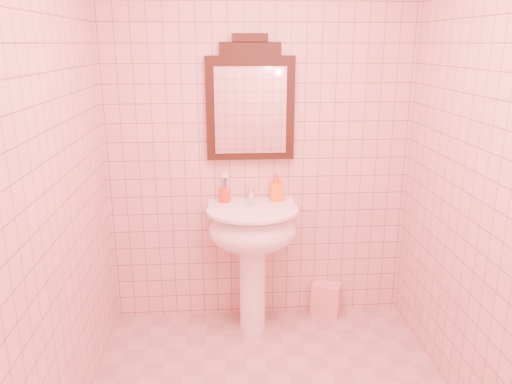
{
  "coord_description": "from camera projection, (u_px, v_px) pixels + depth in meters",
  "views": [
    {
      "loc": [
        -0.24,
        -2.09,
        1.86
      ],
      "look_at": [
        -0.06,
        0.55,
        1.07
      ],
      "focal_mm": 35.0,
      "sensor_mm": 36.0,
      "label": 1
    }
  ],
  "objects": [
    {
      "name": "back_wall",
      "position": [
        259.0,
        141.0,
        3.24
      ],
      "size": [
        2.0,
        0.02,
        2.5
      ],
      "primitive_type": "cube",
      "color": "#E5A9A0",
      "rests_on": "floor"
    },
    {
      "name": "pedestal_sink",
      "position": [
        253.0,
        239.0,
        3.18
      ],
      "size": [
        0.58,
        0.58,
        0.86
      ],
      "color": "white",
      "rests_on": "floor"
    },
    {
      "name": "faucet",
      "position": [
        251.0,
        194.0,
        3.24
      ],
      "size": [
        0.04,
        0.16,
        0.11
      ],
      "color": "white",
      "rests_on": "pedestal_sink"
    },
    {
      "name": "mirror",
      "position": [
        250.0,
        103.0,
        3.14
      ],
      "size": [
        0.56,
        0.06,
        0.78
      ],
      "color": "black",
      "rests_on": "back_wall"
    },
    {
      "name": "toothbrush_cup",
      "position": [
        225.0,
        195.0,
        3.24
      ],
      "size": [
        0.07,
        0.07,
        0.17
      ],
      "rotation": [
        0.0,
        0.0,
        0.24
      ],
      "color": "red",
      "rests_on": "pedestal_sink"
    },
    {
      "name": "soap_dispenser",
      "position": [
        277.0,
        187.0,
        3.26
      ],
      "size": [
        0.08,
        0.09,
        0.18
      ],
      "primitive_type": "imported",
      "rotation": [
        0.0,
        0.0,
        0.03
      ],
      "color": "orange",
      "rests_on": "pedestal_sink"
    },
    {
      "name": "towel",
      "position": [
        326.0,
        299.0,
        3.54
      ],
      "size": [
        0.23,
        0.2,
        0.24
      ],
      "primitive_type": "cube",
      "rotation": [
        0.0,
        0.0,
        -0.42
      ],
      "color": "#EDB38B",
      "rests_on": "floor"
    }
  ]
}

